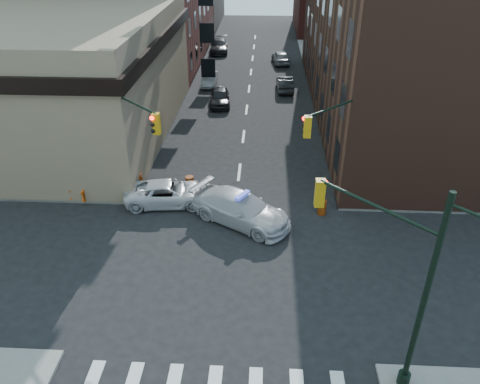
# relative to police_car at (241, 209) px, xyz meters

# --- Properties ---
(ground) EXTENTS (140.00, 140.00, 0.00)m
(ground) POSITION_rel_police_car_xyz_m (-0.41, -4.06, -0.85)
(ground) COLOR black
(ground) RESTS_ON ground
(sidewalk_nw) EXTENTS (34.00, 54.50, 0.15)m
(sidewalk_nw) POSITION_rel_police_car_xyz_m (-23.41, 28.69, -0.77)
(sidewalk_nw) COLOR gray
(sidewalk_nw) RESTS_ON ground
(sidewalk_ne) EXTENTS (34.00, 54.50, 0.15)m
(sidewalk_ne) POSITION_rel_police_car_xyz_m (22.59, 28.69, -0.77)
(sidewalk_ne) COLOR gray
(sidewalk_ne) RESTS_ON ground
(bank_building) EXTENTS (22.00, 22.00, 9.00)m
(bank_building) POSITION_rel_police_car_xyz_m (-17.41, 12.44, 3.65)
(bank_building) COLOR #867258
(bank_building) RESTS_ON ground
(commercial_row_ne) EXTENTS (14.00, 34.00, 14.00)m
(commercial_row_ne) POSITION_rel_police_car_xyz_m (12.59, 18.44, 6.15)
(commercial_row_ne) COLOR #4A291D
(commercial_row_ne) RESTS_ON ground
(signal_pole_se) EXTENTS (5.40, 5.27, 8.00)m
(signal_pole_se) POSITION_rel_police_car_xyz_m (5.63, -9.58, 3.77)
(signal_pole_se) COLOR black
(signal_pole_se) RESTS_ON sidewalk_se
(signal_pole_nw) EXTENTS (3.58, 3.67, 8.00)m
(signal_pole_nw) POSITION_rel_police_car_xyz_m (-6.26, 1.28, 3.49)
(signal_pole_nw) COLOR black
(signal_pole_nw) RESTS_ON sidewalk_nw
(signal_pole_ne) EXTENTS (3.67, 3.58, 8.00)m
(signal_pole_ne) POSITION_rel_police_car_xyz_m (5.42, 1.29, 3.49)
(signal_pole_ne) COLOR black
(signal_pole_ne) RESTS_ON sidewalk_ne
(tree_ne_near) EXTENTS (3.00, 3.00, 4.85)m
(tree_ne_near) POSITION_rel_police_car_xyz_m (7.09, 21.94, 2.64)
(tree_ne_near) COLOR black
(tree_ne_near) RESTS_ON sidewalk_ne
(tree_ne_far) EXTENTS (3.00, 3.00, 4.85)m
(tree_ne_far) POSITION_rel_police_car_xyz_m (7.09, 29.94, 2.64)
(tree_ne_far) COLOR black
(tree_ne_far) RESTS_ON sidewalk_ne
(police_car) EXTENTS (6.22, 5.07, 1.69)m
(police_car) POSITION_rel_police_car_xyz_m (0.00, 0.00, 0.00)
(police_car) COLOR #B9B9BD
(police_car) RESTS_ON ground
(pickup) EXTENTS (5.27, 2.86, 1.40)m
(pickup) POSITION_rel_police_car_xyz_m (-4.39, 1.74, -0.15)
(pickup) COLOR silver
(pickup) RESTS_ON ground
(parked_car_wnear) EXTENTS (2.19, 4.55, 1.50)m
(parked_car_wnear) POSITION_rel_police_car_xyz_m (-2.91, 19.10, -0.10)
(parked_car_wnear) COLOR black
(parked_car_wnear) RESTS_ON ground
(parked_car_wfar) EXTENTS (1.38, 3.92, 1.29)m
(parked_car_wfar) POSITION_rel_police_car_xyz_m (-4.48, 24.88, -0.20)
(parked_car_wfar) COLOR gray
(parked_car_wfar) RESTS_ON ground
(parked_car_wdeep) EXTENTS (2.58, 5.57, 1.57)m
(parked_car_wdeep) POSITION_rel_police_car_xyz_m (-4.80, 38.78, -0.06)
(parked_car_wdeep) COLOR black
(parked_car_wdeep) RESTS_ON ground
(parked_car_enear) EXTENTS (1.69, 4.37, 1.42)m
(parked_car_enear) POSITION_rel_police_car_xyz_m (3.15, 23.61, -0.14)
(parked_car_enear) COLOR black
(parked_car_enear) RESTS_ON ground
(parked_car_efar) EXTENTS (2.27, 4.56, 1.49)m
(parked_car_efar) POSITION_rel_police_car_xyz_m (2.93, 33.77, -0.10)
(parked_car_efar) COLOR gray
(parked_car_efar) RESTS_ON ground
(pedestrian_a) EXTENTS (0.83, 0.73, 1.92)m
(pedestrian_a) POSITION_rel_police_car_xyz_m (-7.69, 2.76, 0.26)
(pedestrian_a) COLOR black
(pedestrian_a) RESTS_ON sidewalk_nw
(pedestrian_b) EXTENTS (1.05, 0.93, 1.81)m
(pedestrian_b) POSITION_rel_police_car_xyz_m (-13.28, 1.94, 0.21)
(pedestrian_b) COLOR black
(pedestrian_b) RESTS_ON sidewalk_nw
(pedestrian_c) EXTENTS (1.16, 1.11, 1.93)m
(pedestrian_c) POSITION_rel_police_car_xyz_m (-13.41, 5.85, 0.27)
(pedestrian_c) COLOR #1D202C
(pedestrian_c) RESTS_ON sidewalk_nw
(barrel_road) EXTENTS (0.63, 0.63, 0.89)m
(barrel_road) POSITION_rel_police_car_xyz_m (4.59, 1.07, -0.40)
(barrel_road) COLOR orange
(barrel_road) RESTS_ON ground
(barrel_bank) EXTENTS (0.53, 0.53, 0.93)m
(barrel_bank) POSITION_rel_police_car_xyz_m (-3.36, 3.41, -0.38)
(barrel_bank) COLOR #C64709
(barrel_bank) RESTS_ON ground
(barricade_nw_a) EXTENTS (1.27, 0.64, 0.95)m
(barricade_nw_a) POSITION_rel_police_car_xyz_m (-6.91, 3.38, -0.22)
(barricade_nw_a) COLOR #C04809
(barricade_nw_a) RESTS_ON sidewalk_nw
(barricade_nw_b) EXTENTS (1.18, 0.79, 0.81)m
(barricade_nw_b) POSITION_rel_police_car_xyz_m (-9.71, 1.64, -0.29)
(barricade_nw_b) COLOR #D95A0A
(barricade_nw_b) RESTS_ON sidewalk_nw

